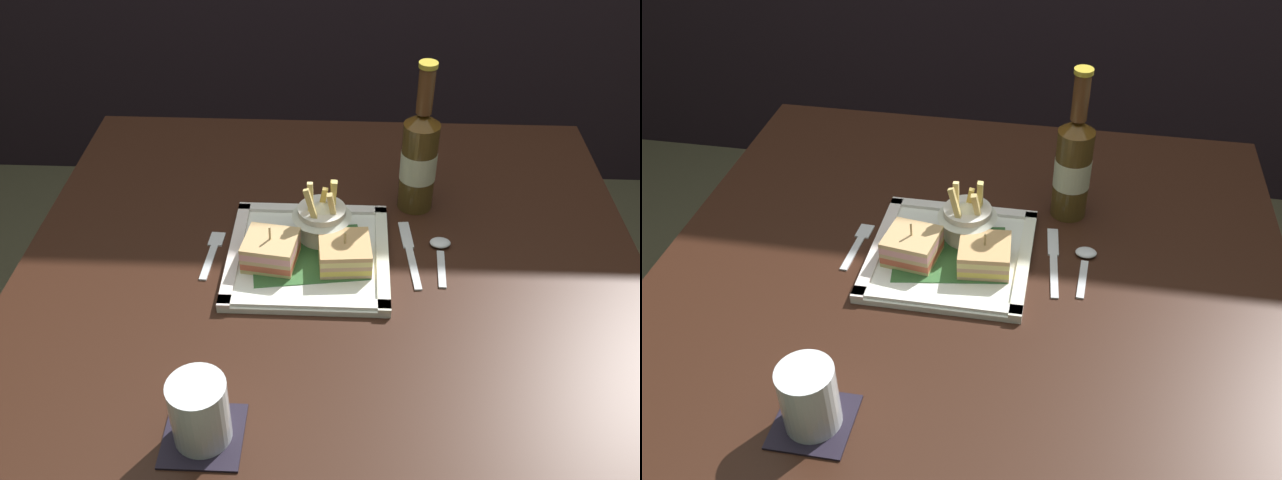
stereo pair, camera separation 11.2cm
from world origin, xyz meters
TOP-DOWN VIEW (x-y plane):
  - dining_table at (0.00, 0.00)m, footprint 1.02×0.93m
  - square_plate at (-0.04, 0.00)m, footprint 0.26×0.26m
  - sandwich_half_left at (-0.10, -0.02)m, footprint 0.09×0.09m
  - sandwich_half_right at (0.02, -0.02)m, footprint 0.09×0.09m
  - fries_cup at (-0.02, 0.05)m, footprint 0.10×0.10m
  - beer_bottle at (0.14, 0.16)m, footprint 0.06×0.06m
  - drink_coaster at (-0.15, -0.35)m, footprint 0.10×0.10m
  - water_glass at (-0.15, -0.35)m, footprint 0.07×0.07m
  - fork at (-0.20, 0.01)m, footprint 0.03×0.12m
  - knife at (0.13, 0.03)m, footprint 0.03×0.17m
  - spoon at (0.18, 0.03)m, footprint 0.04×0.12m

SIDE VIEW (x-z plane):
  - dining_table at x=0.00m, z-range 0.27..1.02m
  - fork at x=-0.20m, z-range 0.76..0.76m
  - knife at x=0.13m, z-range 0.76..0.76m
  - drink_coaster at x=-0.15m, z-range 0.76..0.76m
  - spoon at x=0.18m, z-range 0.75..0.77m
  - square_plate at x=-0.04m, z-range 0.75..0.77m
  - sandwich_half_right at x=0.02m, z-range 0.75..0.82m
  - sandwich_half_left at x=-0.10m, z-range 0.75..0.82m
  - water_glass at x=-0.15m, z-range 0.75..0.85m
  - fries_cup at x=-0.02m, z-range 0.75..0.86m
  - beer_bottle at x=0.14m, z-range 0.72..0.99m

